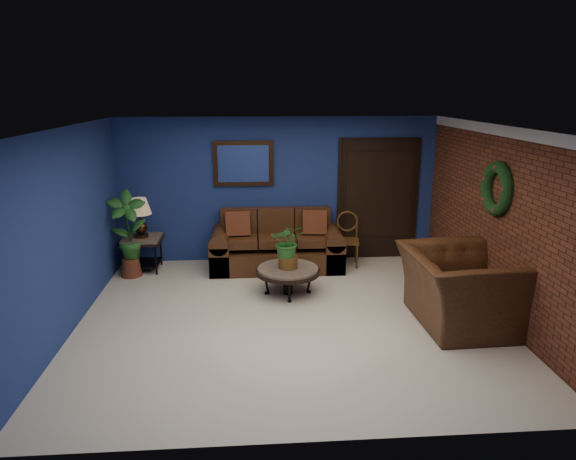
{
  "coord_description": "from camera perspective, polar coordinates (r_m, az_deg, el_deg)",
  "views": [
    {
      "loc": [
        -0.48,
        -6.26,
        2.94
      ],
      "look_at": [
        0.02,
        0.55,
        1.06
      ],
      "focal_mm": 32.0,
      "sensor_mm": 36.0,
      "label": 1
    }
  ],
  "objects": [
    {
      "name": "coffee_table",
      "position": [
        7.57,
        -0.01,
        -4.62
      ],
      "size": [
        0.95,
        0.95,
        0.41
      ],
      "rotation": [
        0.0,
        0.0,
        -0.1
      ],
      "color": "#4D4843",
      "rests_on": "ground"
    },
    {
      "name": "coffee_plant",
      "position": [
        7.44,
        -0.01,
        -1.58
      ],
      "size": [
        0.52,
        0.47,
        0.67
      ],
      "color": "brown",
      "rests_on": "coffee_table"
    },
    {
      "name": "side_chair",
      "position": [
        8.87,
        6.59,
        -0.56
      ],
      "size": [
        0.45,
        0.45,
        0.92
      ],
      "rotation": [
        0.0,
        0.0,
        -0.15
      ],
      "color": "brown",
      "rests_on": "ground"
    },
    {
      "name": "floor",
      "position": [
        6.93,
        0.18,
        -9.72
      ],
      "size": [
        5.5,
        5.5,
        0.0
      ],
      "primitive_type": "plane",
      "color": "beige",
      "rests_on": "ground"
    },
    {
      "name": "floor_plant",
      "position": [
        7.7,
        17.67,
        -4.37
      ],
      "size": [
        0.43,
        0.37,
        0.83
      ],
      "color": "brown",
      "rests_on": "ground"
    },
    {
      "name": "closet_door",
      "position": [
        9.2,
        9.93,
        3.3
      ],
      "size": [
        1.44,
        0.06,
        2.18
      ],
      "primitive_type": "cube",
      "color": "black",
      "rests_on": "wall_back"
    },
    {
      "name": "armchair",
      "position": [
        6.95,
        18.46,
        -6.2
      ],
      "size": [
        1.33,
        1.51,
        0.96
      ],
      "primitive_type": "imported",
      "rotation": [
        0.0,
        0.0,
        1.6
      ],
      "color": "#4C2915",
      "rests_on": "ground"
    },
    {
      "name": "sofa",
      "position": [
        8.75,
        -1.31,
        -2.01
      ],
      "size": [
        2.21,
        0.95,
        0.99
      ],
      "color": "#4C2915",
      "rests_on": "ground"
    },
    {
      "name": "crown_molding",
      "position": [
        7.05,
        23.2,
        10.01
      ],
      "size": [
        0.03,
        5.0,
        0.14
      ],
      "primitive_type": "cube",
      "color": "white",
      "rests_on": "wall_right_brick"
    },
    {
      "name": "tall_plant",
      "position": [
        8.56,
        -17.35,
        -0.12
      ],
      "size": [
        0.68,
        0.52,
        1.41
      ],
      "color": "brown",
      "rests_on": "ground"
    },
    {
      "name": "wreath",
      "position": [
        7.17,
        22.2,
        4.27
      ],
      "size": [
        0.16,
        0.72,
        0.72
      ],
      "primitive_type": "torus",
      "rotation": [
        0.0,
        1.57,
        0.0
      ],
      "color": "black",
      "rests_on": "wall_right_brick"
    },
    {
      "name": "wall_mirror",
      "position": [
        8.8,
        -4.98,
        7.36
      ],
      "size": [
        1.02,
        0.06,
        0.77
      ],
      "primitive_type": "cube",
      "color": "#402512",
      "rests_on": "wall_back"
    },
    {
      "name": "wall_back",
      "position": [
        8.93,
        -1.05,
        4.48
      ],
      "size": [
        5.5,
        0.04,
        2.5
      ],
      "primitive_type": "cube",
      "color": "navy",
      "rests_on": "ground"
    },
    {
      "name": "ceiling",
      "position": [
        6.29,
        0.2,
        11.37
      ],
      "size": [
        5.5,
        5.0,
        0.02
      ],
      "primitive_type": "cube",
      "color": "silver",
      "rests_on": "wall_back"
    },
    {
      "name": "wall_right_brick",
      "position": [
        7.24,
        22.43,
        0.7
      ],
      "size": [
        0.04,
        5.0,
        2.5
      ],
      "primitive_type": "cube",
      "color": "#612D1B",
      "rests_on": "ground"
    },
    {
      "name": "end_table",
      "position": [
        8.86,
        -15.88,
        -1.59
      ],
      "size": [
        0.63,
        0.63,
        0.58
      ],
      "color": "#4D4843",
      "rests_on": "ground"
    },
    {
      "name": "table_lamp",
      "position": [
        8.72,
        -16.14,
        1.83
      ],
      "size": [
        0.38,
        0.38,
        0.63
      ],
      "color": "#402512",
      "rests_on": "end_table"
    },
    {
      "name": "wall_left",
      "position": [
        6.87,
        -23.35,
        -0.16
      ],
      "size": [
        0.04,
        5.0,
        2.5
      ],
      "primitive_type": "cube",
      "color": "navy",
      "rests_on": "ground"
    }
  ]
}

